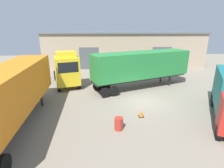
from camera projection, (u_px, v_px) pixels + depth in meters
name	position (u px, v px, depth m)	size (l,w,h in m)	color
ground_plane	(144.00, 103.00, 16.19)	(60.00, 60.00, 0.00)	gray
warehouse_building	(124.00, 49.00, 31.51)	(27.84, 6.72, 5.90)	tan
tractor_unit_yellow	(67.00, 71.00, 19.88)	(4.43, 7.03, 4.19)	yellow
container_trailer_green	(141.00, 65.00, 19.51)	(11.56, 6.54, 4.10)	#28843D
container_trailer_black	(9.00, 93.00, 11.13)	(3.14, 11.82, 4.21)	orange
oil_drum	(119.00, 124.00, 11.83)	(0.58, 0.58, 0.88)	#B22D23
traffic_cone	(141.00, 114.00, 13.60)	(0.40, 0.40, 0.55)	black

